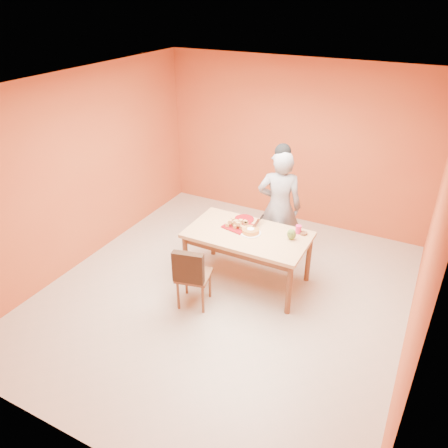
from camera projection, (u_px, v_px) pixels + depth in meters
The scene contains 17 objects.
floor at pixel (224, 294), 5.83m from camera, with size 5.00×5.00×0.00m, color beige.
ceiling at pixel (225, 87), 4.52m from camera, with size 5.00×5.00×0.00m, color white.
wall_back at pixel (294, 144), 7.12m from camera, with size 4.50×4.50×0.00m, color #C25A2C.
wall_left at pixel (81, 171), 6.08m from camera, with size 5.00×5.00×0.00m, color #C25A2C.
wall_right at pixel (429, 250), 4.27m from camera, with size 5.00×5.00×0.00m, color #C25A2C.
dining_table at pixel (248, 239), 5.78m from camera, with size 1.60×0.90×0.76m.
dining_chair at pixel (193, 274), 5.44m from camera, with size 0.49×0.55×0.88m.
pastry_pile at pixel (238, 222), 5.86m from camera, with size 0.29×0.29×0.10m, color tan, non-canonical shape.
person at pixel (279, 207), 6.18m from camera, with size 0.63×0.41×1.72m, color gray.
pastry_platter at pixel (238, 226), 5.88m from camera, with size 0.33×0.33×0.02m, color maroon.
red_dinner_plate at pixel (244, 219), 6.06m from camera, with size 0.27×0.27×0.02m, color maroon.
white_cake_plate at pixel (250, 233), 5.73m from camera, with size 0.28×0.28×0.01m, color white.
sponge_cake at pixel (251, 231), 5.72m from camera, with size 0.23×0.23×0.05m, color orange.
cake_server at pixel (257, 223), 5.84m from camera, with size 0.05×0.24×0.01m, color silver.
egg_ornament at pixel (292, 234), 5.56m from camera, with size 0.12×0.09×0.15m, color #5A772E.
magenta_glass at pixel (298, 229), 5.71m from camera, with size 0.08×0.08×0.11m, color #D9205F.
checker_tin at pixel (303, 233), 5.70m from camera, with size 0.10×0.10×0.03m, color #3B1E10.
Camera 1 is at (2.12, -4.14, 3.63)m, focal length 35.00 mm.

